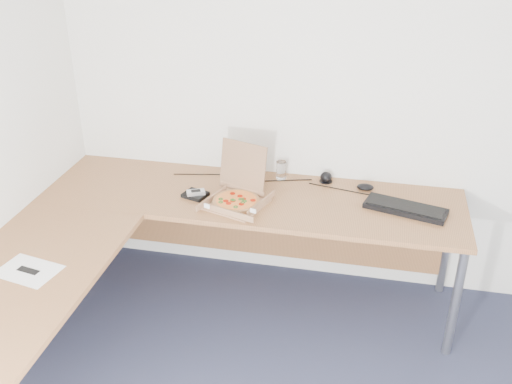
% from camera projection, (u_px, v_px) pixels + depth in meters
% --- Properties ---
extents(room_shell, '(3.50, 3.50, 2.50)m').
position_uv_depth(room_shell, '(308.00, 263.00, 1.96)').
color(room_shell, white).
rests_on(room_shell, ground).
extents(desk, '(2.50, 2.20, 0.73)m').
position_uv_depth(desk, '(178.00, 230.00, 3.21)').
color(desk, '#986239').
rests_on(desk, ground).
extents(pizza_box, '(0.30, 0.36, 0.31)m').
position_uv_depth(pizza_box, '(237.00, 198.00, 3.41)').
color(pizza_box, '#A27452').
rests_on(pizza_box, desk).
extents(drinking_glass, '(0.06, 0.06, 0.11)m').
position_uv_depth(drinking_glass, '(281.00, 170.00, 3.69)').
color(drinking_glass, white).
rests_on(drinking_glass, desk).
extents(keyboard, '(0.48, 0.28, 0.03)m').
position_uv_depth(keyboard, '(405.00, 208.00, 3.34)').
color(keyboard, black).
rests_on(keyboard, desk).
extents(mouse, '(0.12, 0.09, 0.04)m').
position_uv_depth(mouse, '(365.00, 187.00, 3.57)').
color(mouse, black).
rests_on(mouse, desk).
extents(wallet, '(0.16, 0.15, 0.02)m').
position_uv_depth(wallet, '(195.00, 195.00, 3.49)').
color(wallet, black).
rests_on(wallet, desk).
extents(phone, '(0.12, 0.09, 0.02)m').
position_uv_depth(phone, '(196.00, 192.00, 3.48)').
color(phone, '#B2B5BA').
rests_on(phone, wallet).
extents(paper_sheet, '(0.32, 0.26, 0.00)m').
position_uv_depth(paper_sheet, '(28.00, 271.00, 2.82)').
color(paper_sheet, white).
rests_on(paper_sheet, desk).
extents(dome_speaker, '(0.08, 0.08, 0.07)m').
position_uv_depth(dome_speaker, '(326.00, 177.00, 3.66)').
color(dome_speaker, black).
rests_on(dome_speaker, desk).
extents(cable_bundle, '(0.61, 0.13, 0.01)m').
position_uv_depth(cable_bundle, '(267.00, 181.00, 3.68)').
color(cable_bundle, black).
rests_on(cable_bundle, desk).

